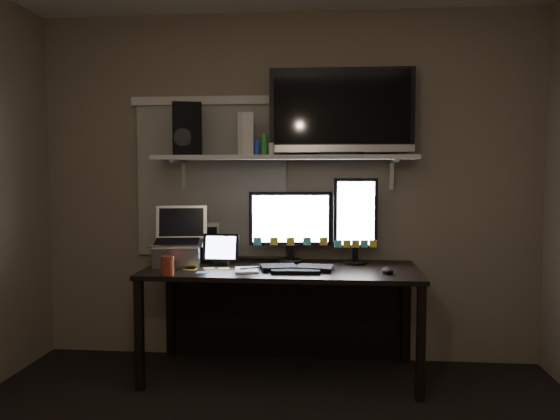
# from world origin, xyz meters

# --- Properties ---
(back_wall) EXTENTS (3.60, 0.00, 3.60)m
(back_wall) POSITION_xyz_m (0.00, 1.80, 1.25)
(back_wall) COLOR #776555
(back_wall) RESTS_ON floor
(window_blinds) EXTENTS (1.10, 0.02, 1.10)m
(window_blinds) POSITION_xyz_m (-0.55, 1.79, 1.30)
(window_blinds) COLOR #B1AD9F
(window_blinds) RESTS_ON back_wall
(desk) EXTENTS (1.80, 0.75, 0.73)m
(desk) POSITION_xyz_m (0.00, 1.55, 0.55)
(desk) COLOR black
(desk) RESTS_ON floor
(wall_shelf) EXTENTS (1.80, 0.35, 0.03)m
(wall_shelf) POSITION_xyz_m (0.00, 1.62, 1.46)
(wall_shelf) COLOR beige
(wall_shelf) RESTS_ON back_wall
(monitor_landscape) EXTENTS (0.58, 0.12, 0.51)m
(monitor_landscape) POSITION_xyz_m (0.04, 1.66, 0.98)
(monitor_landscape) COLOR black
(monitor_landscape) RESTS_ON desk
(monitor_portrait) EXTENTS (0.31, 0.09, 0.60)m
(monitor_portrait) POSITION_xyz_m (0.49, 1.63, 1.03)
(monitor_portrait) COLOR black
(monitor_portrait) RESTS_ON desk
(keyboard) EXTENTS (0.48, 0.21, 0.03)m
(keyboard) POSITION_xyz_m (0.11, 1.35, 0.74)
(keyboard) COLOR black
(keyboard) RESTS_ON desk
(mouse) EXTENTS (0.09, 0.12, 0.04)m
(mouse) POSITION_xyz_m (0.68, 1.28, 0.75)
(mouse) COLOR black
(mouse) RESTS_ON desk
(notepad) EXTENTS (0.18, 0.23, 0.01)m
(notepad) POSITION_xyz_m (-0.22, 1.29, 0.74)
(notepad) COLOR silver
(notepad) RESTS_ON desk
(tablet) EXTENTS (0.25, 0.11, 0.22)m
(tablet) POSITION_xyz_m (-0.42, 1.50, 0.84)
(tablet) COLOR black
(tablet) RESTS_ON desk
(file_sorter) EXTENTS (0.22, 0.15, 0.26)m
(file_sorter) POSITION_xyz_m (-0.59, 1.66, 0.86)
(file_sorter) COLOR black
(file_sorter) RESTS_ON desk
(laptop) EXTENTS (0.40, 0.34, 0.39)m
(laptop) POSITION_xyz_m (-0.71, 1.45, 0.93)
(laptop) COLOR #BCBBC0
(laptop) RESTS_ON desk
(cup) EXTENTS (0.10, 0.10, 0.12)m
(cup) POSITION_xyz_m (-0.68, 1.11, 0.79)
(cup) COLOR maroon
(cup) RESTS_ON desk
(sticky_notes) EXTENTS (0.37, 0.32, 0.00)m
(sticky_notes) POSITION_xyz_m (-0.51, 1.30, 0.73)
(sticky_notes) COLOR yellow
(sticky_notes) RESTS_ON desk
(tv) EXTENTS (0.98, 0.18, 0.59)m
(tv) POSITION_xyz_m (0.39, 1.62, 1.77)
(tv) COLOR black
(tv) RESTS_ON wall_shelf
(game_console) EXTENTS (0.14, 0.25, 0.29)m
(game_console) POSITION_xyz_m (-0.27, 1.64, 1.62)
(game_console) COLOR beige
(game_console) RESTS_ON wall_shelf
(speaker) EXTENTS (0.25, 0.28, 0.36)m
(speaker) POSITION_xyz_m (-0.68, 1.62, 1.66)
(speaker) COLOR black
(speaker) RESTS_ON wall_shelf
(bottles) EXTENTS (0.24, 0.09, 0.15)m
(bottles) POSITION_xyz_m (-0.16, 1.55, 1.56)
(bottles) COLOR #A50F0C
(bottles) RESTS_ON wall_shelf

